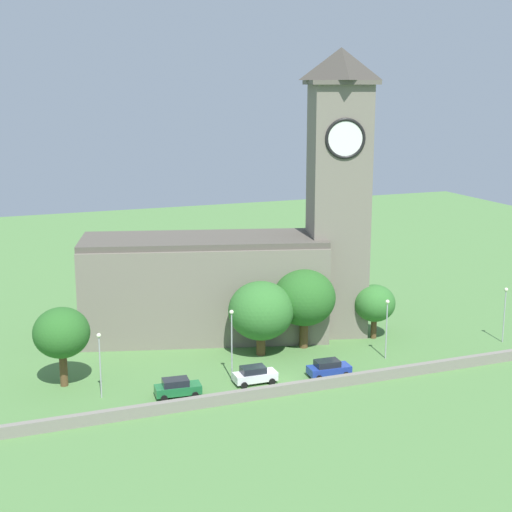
{
  "coord_description": "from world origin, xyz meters",
  "views": [
    {
      "loc": [
        -27.87,
        -67.78,
        29.83
      ],
      "look_at": [
        0.72,
        6.69,
        11.89
      ],
      "focal_mm": 53.91,
      "sensor_mm": 36.0,
      "label": 1
    }
  ],
  "objects_px": {
    "tree_riverside_east": "(61,333)",
    "tree_riverside_west": "(375,303)",
    "tree_by_tower": "(304,298)",
    "streetlamp_west_mid": "(232,334)",
    "streetlamp_central": "(387,319)",
    "car_green": "(177,388)",
    "car_white": "(255,375)",
    "car_blue": "(329,368)",
    "streetlamp_west_end": "(100,354)",
    "church": "(245,258)",
    "tree_churchyard": "(261,311)",
    "streetlamp_east_mid": "(505,306)"
  },
  "relations": [
    {
      "from": "streetlamp_east_mid",
      "to": "tree_riverside_east",
      "type": "relative_size",
      "value": 0.81
    },
    {
      "from": "streetlamp_central",
      "to": "tree_by_tower",
      "type": "relative_size",
      "value": 0.73
    },
    {
      "from": "streetlamp_west_mid",
      "to": "tree_churchyard",
      "type": "xyz_separation_m",
      "value": [
        5.57,
        6.08,
        0.15
      ]
    },
    {
      "from": "car_blue",
      "to": "tree_riverside_east",
      "type": "relative_size",
      "value": 0.56
    },
    {
      "from": "car_white",
      "to": "car_blue",
      "type": "bearing_deg",
      "value": -6.74
    },
    {
      "from": "car_green",
      "to": "tree_churchyard",
      "type": "height_order",
      "value": "tree_churchyard"
    },
    {
      "from": "streetlamp_west_end",
      "to": "streetlamp_central",
      "type": "distance_m",
      "value": 31.38
    },
    {
      "from": "car_white",
      "to": "streetlamp_west_end",
      "type": "relative_size",
      "value": 0.67
    },
    {
      "from": "church",
      "to": "tree_riverside_west",
      "type": "relative_size",
      "value": 5.4
    },
    {
      "from": "car_blue",
      "to": "streetlamp_central",
      "type": "bearing_deg",
      "value": 17.03
    },
    {
      "from": "tree_riverside_east",
      "to": "streetlamp_west_mid",
      "type": "bearing_deg",
      "value": -16.11
    },
    {
      "from": "streetlamp_west_mid",
      "to": "tree_riverside_east",
      "type": "height_order",
      "value": "tree_riverside_east"
    },
    {
      "from": "streetlamp_west_mid",
      "to": "tree_by_tower",
      "type": "height_order",
      "value": "tree_by_tower"
    },
    {
      "from": "church",
      "to": "tree_riverside_east",
      "type": "relative_size",
      "value": 4.35
    },
    {
      "from": "tree_riverside_west",
      "to": "car_blue",
      "type": "bearing_deg",
      "value": -138.9
    },
    {
      "from": "church",
      "to": "car_green",
      "type": "relative_size",
      "value": 7.69
    },
    {
      "from": "car_blue",
      "to": "streetlamp_west_end",
      "type": "relative_size",
      "value": 0.69
    },
    {
      "from": "car_white",
      "to": "car_blue",
      "type": "height_order",
      "value": "car_white"
    },
    {
      "from": "tree_riverside_west",
      "to": "streetlamp_west_end",
      "type": "bearing_deg",
      "value": -169.35
    },
    {
      "from": "streetlamp_west_mid",
      "to": "tree_riverside_west",
      "type": "xyz_separation_m",
      "value": [
        20.29,
        6.61,
        -0.66
      ]
    },
    {
      "from": "car_blue",
      "to": "tree_churchyard",
      "type": "xyz_separation_m",
      "value": [
        -4.19,
        8.66,
        4.24
      ]
    },
    {
      "from": "streetlamp_west_end",
      "to": "streetlamp_west_mid",
      "type": "distance_m",
      "value": 13.35
    },
    {
      "from": "streetlamp_west_mid",
      "to": "streetlamp_central",
      "type": "height_order",
      "value": "streetlamp_west_mid"
    },
    {
      "from": "car_green",
      "to": "streetlamp_east_mid",
      "type": "xyz_separation_m",
      "value": [
        40.17,
        1.94,
        3.54
      ]
    },
    {
      "from": "car_blue",
      "to": "streetlamp_east_mid",
      "type": "height_order",
      "value": "streetlamp_east_mid"
    },
    {
      "from": "car_green",
      "to": "tree_riverside_east",
      "type": "relative_size",
      "value": 0.56
    },
    {
      "from": "streetlamp_west_end",
      "to": "tree_by_tower",
      "type": "bearing_deg",
      "value": 14.47
    },
    {
      "from": "car_green",
      "to": "tree_riverside_west",
      "type": "height_order",
      "value": "tree_riverside_west"
    },
    {
      "from": "church",
      "to": "streetlamp_west_mid",
      "type": "distance_m",
      "value": 15.87
    },
    {
      "from": "streetlamp_west_end",
      "to": "tree_by_tower",
      "type": "height_order",
      "value": "tree_by_tower"
    },
    {
      "from": "car_green",
      "to": "streetlamp_west_mid",
      "type": "bearing_deg",
      "value": 18.25
    },
    {
      "from": "car_blue",
      "to": "tree_riverside_west",
      "type": "bearing_deg",
      "value": 41.1
    },
    {
      "from": "car_blue",
      "to": "streetlamp_east_mid",
      "type": "xyz_separation_m",
      "value": [
        24.04,
        2.42,
        3.58
      ]
    },
    {
      "from": "church",
      "to": "streetlamp_central",
      "type": "distance_m",
      "value": 18.68
    },
    {
      "from": "tree_churchyard",
      "to": "tree_by_tower",
      "type": "distance_m",
      "value": 5.59
    },
    {
      "from": "streetlamp_east_mid",
      "to": "tree_by_tower",
      "type": "height_order",
      "value": "tree_by_tower"
    },
    {
      "from": "tree_riverside_west",
      "to": "tree_riverside_east",
      "type": "bearing_deg",
      "value": -177.04
    },
    {
      "from": "church",
      "to": "tree_riverside_east",
      "type": "xyz_separation_m",
      "value": [
        -22.79,
        -9.07,
        -3.88
      ]
    },
    {
      "from": "church",
      "to": "tree_riverside_east",
      "type": "bearing_deg",
      "value": -158.3
    },
    {
      "from": "streetlamp_west_mid",
      "to": "tree_riverside_east",
      "type": "relative_size",
      "value": 0.92
    },
    {
      "from": "tree_churchyard",
      "to": "tree_riverside_east",
      "type": "bearing_deg",
      "value": -176.43
    },
    {
      "from": "tree_by_tower",
      "to": "streetlamp_west_mid",
      "type": "bearing_deg",
      "value": -149.3
    },
    {
      "from": "tree_riverside_east",
      "to": "tree_riverside_west",
      "type": "height_order",
      "value": "tree_riverside_east"
    },
    {
      "from": "streetlamp_central",
      "to": "car_green",
      "type": "bearing_deg",
      "value": -175.18
    },
    {
      "from": "church",
      "to": "tree_riverside_east",
      "type": "distance_m",
      "value": 24.84
    },
    {
      "from": "tree_riverside_east",
      "to": "tree_riverside_west",
      "type": "bearing_deg",
      "value": 2.96
    },
    {
      "from": "car_white",
      "to": "tree_by_tower",
      "type": "bearing_deg",
      "value": 41.77
    },
    {
      "from": "streetlamp_west_mid",
      "to": "streetlamp_central",
      "type": "bearing_deg",
      "value": -0.14
    },
    {
      "from": "streetlamp_west_end",
      "to": "streetlamp_east_mid",
      "type": "height_order",
      "value": "streetlamp_east_mid"
    },
    {
      "from": "streetlamp_west_end",
      "to": "tree_by_tower",
      "type": "relative_size",
      "value": 0.71
    }
  ]
}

